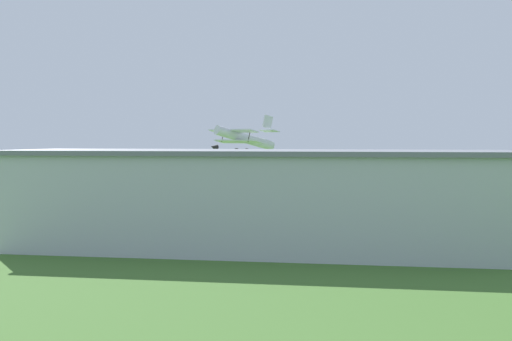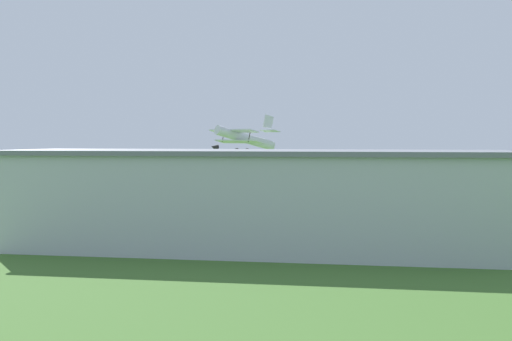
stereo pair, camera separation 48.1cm
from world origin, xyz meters
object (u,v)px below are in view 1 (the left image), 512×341
at_px(hangar, 254,200).
at_px(car_red, 71,219).
at_px(biplane, 243,138).
at_px(person_watching_takeoff, 447,221).
at_px(car_white, 9,217).

bearing_deg(hangar, car_red, -28.52).
bearing_deg(car_red, biplane, -131.57).
height_order(hangar, biplane, biplane).
xyz_separation_m(car_red, person_watching_takeoff, (-33.38, -5.41, 0.03)).
height_order(hangar, car_white, hangar).
bearing_deg(biplane, car_red, 48.43).
relative_size(car_red, person_watching_takeoff, 2.38).
relative_size(hangar, car_red, 8.72).
bearing_deg(hangar, biplane, -73.96).
relative_size(car_white, person_watching_takeoff, 2.36).
xyz_separation_m(biplane, car_white, (18.84, 14.16, -7.37)).
bearing_deg(car_white, car_red, -179.97).
height_order(car_white, person_watching_takeoff, person_watching_takeoff).
distance_m(hangar, car_red, 22.60).
bearing_deg(car_red, hangar, 151.48).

